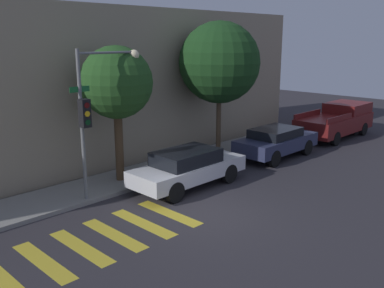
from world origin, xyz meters
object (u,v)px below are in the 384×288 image
Objects in this scene: tree_near_corner at (117,83)px; tree_midblock at (219,63)px; sedan_near_corner at (188,167)px; traffic_light_pole at (96,101)px; pickup_truck at (337,120)px; sedan_middle at (276,141)px.

tree_near_corner is 5.65m from tree_midblock.
tree_midblock is at bearing 27.37° from sedan_near_corner.
tree_midblock reaches higher than tree_near_corner.
pickup_truck is (14.59, -1.27, -2.46)m from traffic_light_pole.
sedan_middle is at bearing -16.64° from tree_near_corner.
traffic_light_pole is 9.11m from sedan_middle.
tree_midblock reaches higher than traffic_light_pole.
tree_near_corner is at bearing 163.36° from sedan_middle.
tree_midblock is at bearing 0.00° from tree_near_corner.
tree_near_corner reaches higher than traffic_light_pole.
tree_near_corner is at bearing 31.38° from traffic_light_pole.
pickup_truck is at bearing 0.00° from sedan_middle.
tree_near_corner is (1.44, 0.88, 0.39)m from traffic_light_pole.
sedan_middle is at bearing -53.94° from tree_midblock.
traffic_light_pole is 14.85m from pickup_truck.
sedan_middle is at bearing 0.00° from sedan_near_corner.
pickup_truck is (5.96, 0.00, 0.17)m from sedan_middle.
tree_midblock is at bearing 7.10° from traffic_light_pole.
sedan_near_corner is 0.75× the size of tree_midblock.
tree_near_corner reaches higher than pickup_truck.
pickup_truck is 0.88× the size of tree_midblock.
traffic_light_pole is 0.82× the size of tree_midblock.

